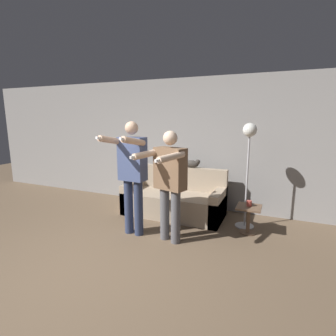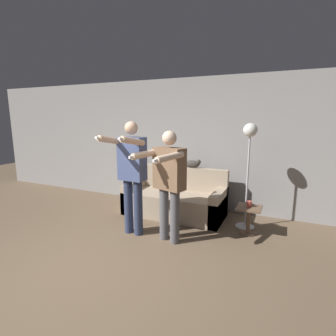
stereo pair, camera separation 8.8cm
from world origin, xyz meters
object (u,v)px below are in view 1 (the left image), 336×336
floor_lamp (249,149)px  cup (249,203)px  couch (174,200)px  side_table (249,214)px  cat (192,164)px  person_left (132,171)px  person_right (169,179)px

floor_lamp → cup: 0.88m
cup → couch: bearing=168.0°
side_table → cup: 0.18m
couch → side_table: 1.43m
cat → floor_lamp: bearing=-19.5°
side_table → cup: (-0.00, 0.02, 0.18)m
couch → person_left: (-0.27, -1.07, 0.74)m
person_right → floor_lamp: (0.97, 0.99, 0.38)m
floor_lamp → cup: size_ratio=19.57×
side_table → person_right: bearing=-144.2°
person_right → floor_lamp: 1.44m
cat → side_table: bearing=-28.0°
couch → person_left: bearing=-104.4°
couch → person_left: person_left is taller
cat → floor_lamp: floor_lamp is taller
person_right → person_left: bearing=-163.8°
person_left → cup: size_ratio=19.90×
couch → side_table: (1.40, -0.31, 0.03)m
person_right → cat: size_ratio=4.10×
person_left → side_table: size_ratio=3.98×
couch → side_table: size_ratio=4.19×
person_right → side_table: size_ratio=3.70×
floor_lamp → couch: bearing=176.7°
person_left → cup: 1.92m
person_left → cup: (1.67, 0.77, -0.53)m
couch → floor_lamp: size_ratio=1.07×
person_right → cat: 1.38m
cup → side_table: bearing=-76.5°
couch → person_right: bearing=-72.0°
person_right → cat: (-0.11, 1.37, -0.00)m
person_right → cup: bearing=52.6°
couch → side_table: couch is taller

